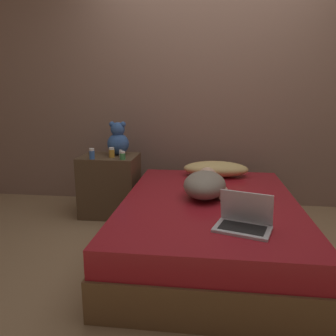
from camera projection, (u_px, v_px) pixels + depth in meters
name	position (u px, v px, depth m)	size (l,w,h in m)	color
ground_plane	(208.00, 251.00, 2.59)	(12.00, 12.00, 0.00)	#937551
wall_back	(212.00, 85.00, 3.47)	(8.00, 0.06, 2.60)	#846656
bed	(209.00, 226.00, 2.54)	(1.33, 1.87, 0.43)	brown
nightstand	(110.00, 185.00, 3.32)	(0.55, 0.45, 0.61)	brown
pillow	(216.00, 169.00, 3.15)	(0.62, 0.31, 0.15)	tan
person_lying	(205.00, 184.00, 2.56)	(0.36, 0.63, 0.20)	gray
laptop	(244.00, 221.00, 1.95)	(0.37, 0.30, 0.22)	silver
teddy_bear	(118.00, 140.00, 3.28)	(0.22, 0.22, 0.33)	#335693
bottle_green	(123.00, 156.00, 3.06)	(0.05, 0.05, 0.08)	#3D8E4C
bottle_blue	(92.00, 154.00, 3.08)	(0.05, 0.05, 0.10)	#3866B2
bottle_amber	(112.00, 152.00, 3.16)	(0.06, 0.06, 0.10)	gold
bottle_clear	(121.00, 154.00, 3.13)	(0.03, 0.03, 0.08)	silver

